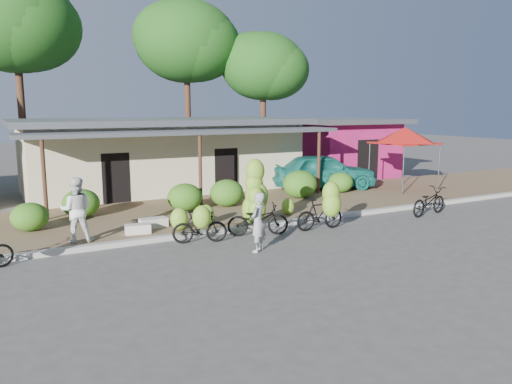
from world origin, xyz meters
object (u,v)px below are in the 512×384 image
Objects in this scene: bystander at (76,210)px; bike_center at (256,206)px; tree_far_center at (10,21)px; red_canopy at (405,135)px; sack_near at (153,223)px; sack_far at (138,229)px; bike_right at (324,209)px; tree_near_right at (259,65)px; bike_left at (200,225)px; vendor at (258,222)px; tree_center_right at (182,40)px; bike_far_right at (429,201)px; teal_van at (324,171)px.

bike_center is at bearing -178.33° from bystander.
bike_center is (5.65, -14.63, -7.13)m from tree_far_center.
red_canopy is 12.87m from sack_near.
red_canopy is at bearing 10.46° from sack_far.
bystander is at bearing 78.00° from bike_right.
tree_far_center is 4.48× the size of bike_center.
tree_far_center is 17.23m from bike_center.
sack_near is (-4.70, 2.57, -0.44)m from bike_right.
tree_near_right is at bearing -10.04° from bike_center.
bike_left is (-11.78, -4.01, -2.06)m from red_canopy.
bystander is at bearing -165.50° from sack_near.
bike_right is (1.97, -0.80, -0.16)m from bike_center.
bike_right is 1.05× the size of vendor.
bike_right is at bearing 179.00° from bystander.
tree_center_right is at bearing 64.14° from sack_far.
tree_near_right is 4.49× the size of bystander.
tree_center_right reaches higher than tree_near_right.
tree_near_right is 17.39m from bike_left.
bike_left is (3.64, -14.96, -7.45)m from tree_far_center.
bystander is (-11.86, 1.83, 0.53)m from bike_far_right.
bike_far_right is 6.20m from teal_van.
tree_center_right is at bearing 3.18° from tree_far_center.
bike_center reaches higher than teal_van.
bike_far_right is 1.10× the size of bystander.
bike_left is 0.71× the size of bike_center.
bike_left is at bearing -49.13° from sack_far.
tree_near_right is 9.68× the size of sack_near.
red_canopy is 12.62m from bike_left.
bike_left reaches higher than sack_near.
sack_far is (-13.15, -2.43, -2.35)m from red_canopy.
teal_van reaches higher than sack_far.
bike_right is 5.38m from sack_near.
tree_far_center is at bearing -73.30° from bystander.
bike_left is (-5.36, -15.46, -7.19)m from tree_center_right.
teal_van reaches higher than bike_right.
bike_right is 2.28× the size of sack_far.
bike_far_right is at bearing -92.52° from tree_near_right.
red_canopy is at bearing -155.93° from bystander.
tree_far_center is 5.61× the size of bystander.
sack_far is 0.41× the size of bystander.
vendor is at bearing -104.17° from tree_center_right.
bike_far_right is at bearing 149.17° from vendor.
bike_center is at bearing -102.50° from tree_center_right.
red_canopy reaches higher than sack_near.
red_canopy is at bearing -50.14° from bike_center.
bike_left is 3.48m from bystander.
tree_far_center is 5.08× the size of bike_far_right.
vendor reaches higher than bike_left.
vendor is (2.46, -3.03, 0.55)m from sack_far.
red_canopy is 2.13× the size of bike_left.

